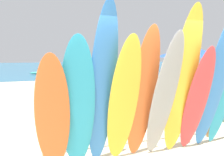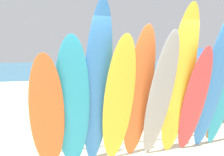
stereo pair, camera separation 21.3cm
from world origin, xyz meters
name	(u,v)px [view 1 (the left image)]	position (x,y,z in m)	size (l,w,h in m)	color
ground	(65,78)	(0.00, 14.00, 0.00)	(60.00, 60.00, 0.00)	beige
ocean_water	(53,66)	(0.00, 32.96, 0.01)	(60.00, 40.00, 0.02)	teal
surfboard_rack	(137,121)	(0.00, 0.00, 0.56)	(3.83, 0.07, 0.69)	brown
surfboard_orange_0	(53,116)	(-1.72, -0.62, 0.99)	(0.53, 0.06, 2.05)	orange
surfboard_teal_1	(78,106)	(-1.32, -0.60, 1.12)	(0.57, 0.07, 2.30)	#289EC6
surfboard_blue_2	(102,88)	(-0.91, -0.62, 1.39)	(0.47, 0.06, 2.84)	#337AD1
surfboard_yellow_3	(124,102)	(-0.55, -0.66, 1.13)	(0.53, 0.06, 2.36)	yellow
surfboard_orange_4	(143,96)	(-0.16, -0.59, 1.21)	(0.51, 0.06, 2.50)	orange
surfboard_grey_5	(164,98)	(0.19, -0.71, 1.17)	(0.47, 0.08, 2.45)	#999EA3
surfboard_yellow_6	(182,84)	(0.59, -0.67, 1.40)	(0.55, 0.06, 2.86)	yellow
surfboard_red_7	(197,101)	(0.94, -0.66, 1.05)	(0.47, 0.08, 2.19)	#D13D42
surfboard_blue_8	(215,86)	(1.32, -0.69, 1.34)	(0.47, 0.07, 2.77)	#337AD1
beachgoer_photographing	(131,86)	(0.98, 2.58, 0.90)	(0.41, 0.57, 1.56)	tan
beachgoer_midbeach	(118,70)	(2.53, 8.23, 1.00)	(0.64, 0.33, 1.73)	#9E704C
beachgoer_by_water	(46,91)	(-1.74, 2.54, 0.88)	(0.40, 0.58, 1.52)	#9E704C
beach_chair_red	(205,97)	(3.73, 2.29, 0.43)	(0.74, 0.83, 0.82)	#B7B7BC
beach_chair_blue	(220,105)	(3.20, 1.02, 0.43)	(0.64, 0.74, 0.84)	#B7B7BC
beach_umbrella	(189,51)	(2.66, 1.86, 2.04)	(2.12, 2.12, 2.23)	silver
distant_boat	(52,72)	(-0.76, 18.73, 0.16)	(4.37, 1.15, 0.35)	teal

